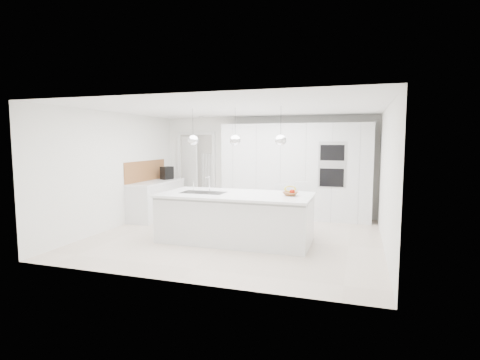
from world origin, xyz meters
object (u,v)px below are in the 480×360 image
(island_base, at_px, (235,219))
(fruit_bowl, at_px, (290,194))
(bar_stool_left, at_px, (281,209))
(bar_stool_right, at_px, (301,208))
(espresso_machine, at_px, (167,173))

(island_base, relative_size, fruit_bowl, 9.96)
(bar_stool_left, height_order, bar_stool_right, bar_stool_right)
(fruit_bowl, height_order, espresso_machine, espresso_machine)
(espresso_machine, bearing_deg, bar_stool_left, -0.77)
(fruit_bowl, bearing_deg, bar_stool_right, 85.65)
(espresso_machine, distance_m, bar_stool_left, 3.45)
(island_base, bearing_deg, bar_stool_right, 42.93)
(island_base, distance_m, bar_stool_right, 1.49)
(espresso_machine, relative_size, bar_stool_left, 0.33)
(island_base, xyz_separation_m, bar_stool_right, (1.09, 1.01, 0.09))
(fruit_bowl, relative_size, bar_stool_right, 0.27)
(bar_stool_left, bearing_deg, island_base, -138.61)
(bar_stool_left, bearing_deg, fruit_bowl, -78.32)
(island_base, relative_size, bar_stool_right, 2.68)
(fruit_bowl, xyz_separation_m, bar_stool_left, (-0.33, 0.79, -0.44))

